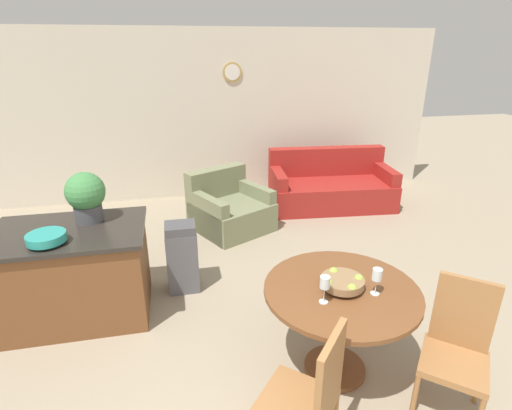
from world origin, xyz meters
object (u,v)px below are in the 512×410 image
(dining_chair_near_left, at_px, (310,395))
(dining_chair_near_right, at_px, (457,344))
(fruit_bowl, at_px, (343,282))
(wine_glass_right, at_px, (377,276))
(wine_glass_left, at_px, (325,284))
(teal_bowl, at_px, (46,238))
(couch, at_px, (330,187))
(potted_plant, at_px, (86,195))
(dining_table, at_px, (340,308))
(armchair, at_px, (229,209))
(kitchen_island, at_px, (74,273))
(trash_bin, at_px, (182,257))

(dining_chair_near_left, distance_m, dining_chair_near_right, 1.14)
(fruit_bowl, bearing_deg, wine_glass_right, -28.76)
(dining_chair_near_right, distance_m, fruit_bowl, 0.86)
(wine_glass_left, bearing_deg, teal_bowl, 151.83)
(fruit_bowl, height_order, couch, couch)
(dining_chair_near_left, relative_size, potted_plant, 2.10)
(dining_table, distance_m, wine_glass_right, 0.40)
(dining_chair_near_left, bearing_deg, wine_glass_left, 13.80)
(fruit_bowl, distance_m, armchair, 2.93)
(teal_bowl, bearing_deg, wine_glass_left, -28.17)
(fruit_bowl, xyz_separation_m, kitchen_island, (-2.12, 1.20, -0.38))
(couch, bearing_deg, dining_chair_near_right, -94.48)
(kitchen_island, distance_m, couch, 4.08)
(potted_plant, height_order, armchair, potted_plant)
(dining_chair_near_right, relative_size, trash_bin, 1.31)
(dining_chair_near_left, xyz_separation_m, kitchen_island, (-1.66, 1.87, -0.08))
(teal_bowl, relative_size, trash_bin, 0.42)
(dining_chair_near_left, xyz_separation_m, wine_glass_left, (0.27, 0.53, 0.39))
(couch, distance_m, armchair, 1.81)
(wine_glass_right, relative_size, kitchen_island, 0.15)
(fruit_bowl, relative_size, teal_bowl, 1.01)
(dining_chair_near_left, height_order, teal_bowl, dining_chair_near_left)
(fruit_bowl, bearing_deg, couch, 68.97)
(dining_chair_near_right, distance_m, wine_glass_left, 1.00)
(wine_glass_left, xyz_separation_m, teal_bowl, (-2.02, 1.08, 0.03))
(wine_glass_left, bearing_deg, potted_plant, 139.24)
(dining_table, height_order, wine_glass_right, wine_glass_right)
(wine_glass_right, relative_size, armchair, 0.16)
(dining_table, distance_m, couch, 3.66)
(dining_table, relative_size, wine_glass_right, 5.63)
(dining_chair_near_left, distance_m, potted_plant, 2.60)
(kitchen_island, relative_size, armchair, 1.08)
(dining_table, distance_m, wine_glass_left, 0.40)
(armchair, bearing_deg, dining_chair_near_right, -99.24)
(wine_glass_right, distance_m, teal_bowl, 2.64)
(fruit_bowl, relative_size, potted_plant, 0.67)
(dining_chair_near_right, height_order, trash_bin, dining_chair_near_right)
(wine_glass_right, height_order, kitchen_island, wine_glass_right)
(dining_chair_near_left, xyz_separation_m, teal_bowl, (-1.75, 1.62, 0.42))
(wine_glass_right, bearing_deg, kitchen_island, 150.52)
(dining_table, xyz_separation_m, fruit_bowl, (-0.00, -0.00, 0.23))
(wine_glass_left, relative_size, wine_glass_right, 1.00)
(dining_table, height_order, kitchen_island, kitchen_island)
(couch, bearing_deg, armchair, -157.34)
(dining_table, relative_size, dining_chair_near_right, 1.16)
(potted_plant, height_order, couch, potted_plant)
(dining_chair_near_left, height_order, potted_plant, potted_plant)
(teal_bowl, bearing_deg, fruit_bowl, -23.30)
(kitchen_island, relative_size, couch, 0.68)
(wine_glass_right, distance_m, kitchen_island, 2.71)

